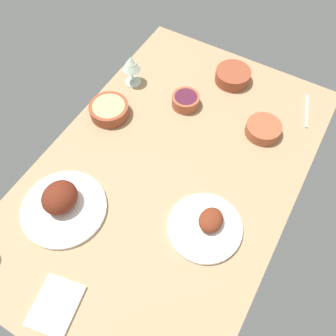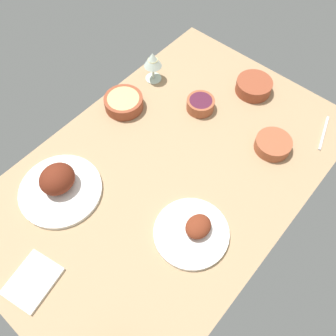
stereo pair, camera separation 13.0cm
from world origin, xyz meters
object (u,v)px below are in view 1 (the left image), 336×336
Objects in this scene: bowl_pasta at (109,110)px; folded_napkin at (56,306)px; bowl_onions at (186,100)px; fork_loose at (307,111)px; bowl_sauce at (263,129)px; bowl_potatoes at (233,75)px; plate_center_main at (206,226)px; plate_near_viewer at (62,203)px; wine_glass at (131,65)px.

bowl_pasta is 0.99× the size of folded_napkin.
bowl_onions is 89.34cm from folded_napkin.
bowl_pasta reaches higher than fork_loose.
bowl_sauce reaches higher than folded_napkin.
bowl_pasta is 1.40× the size of bowl_onions.
bowl_potatoes is at bearing -132.31° from bowl_sauce.
bowl_potatoes reaches higher than folded_napkin.
bowl_pasta is (-24.69, -56.13, 1.17)cm from plate_center_main.
plate_center_main is 46.76cm from bowl_sauce.
folded_napkin is at bearing -31.65° from plate_center_main.
fork_loose is (-19.29, 11.75, -2.12)cm from bowl_sauce.
bowl_onions is at bearing 129.21° from bowl_pasta.
bowl_sauce is at bearing 47.69° from bowl_potatoes.
bowl_pasta is at bearing -39.76° from bowl_potatoes.
bowl_onions is 33.19cm from bowl_sauce.
bowl_potatoes is 0.94× the size of folded_napkin.
folded_napkin is at bearing -37.09° from fork_loose.
plate_near_viewer is 43.69cm from bowl_pasta.
fork_loose is at bearing 148.66° from bowl_sauce.
plate_center_main is 67.31cm from fork_loose.
bowl_sauce is at bearing 111.02° from bowl_pasta.
bowl_potatoes is at bearing 121.24° from wine_glass.
bowl_potatoes is at bearing 154.11° from bowl_onions.
plate_near_viewer is 79.97cm from bowl_sauce.
bowl_onions is (-62.29, 14.10, -0.68)cm from plate_near_viewer.
bowl_sauce is at bearing 178.48° from plate_center_main.
bowl_potatoes is 1.10× the size of bowl_sauce.
plate_center_main is 52.54cm from folded_napkin.
bowl_pasta is 21.21cm from wine_glass.
plate_near_viewer is 2.59× the size of bowl_onions.
plate_center_main is 2.22× the size of bowl_onions.
bowl_sauce reaches higher than fork_loose.
plate_center_main is 1.84× the size of bowl_sauce.
bowl_onions is 26.93cm from wine_glass.
bowl_onions is 0.83× the size of bowl_sauce.
wine_glass reaches higher than folded_napkin.
plate_center_main is at bearing 52.35° from wine_glass.
plate_center_main is 54.74cm from bowl_onions.
plate_near_viewer is at bearing -36.19° from bowl_sauce.
bowl_sauce is at bearing -48.32° from fork_loose.
plate_near_viewer reaches higher than folded_napkin.
folded_napkin is (91.46, -28.81, -1.92)cm from bowl_sauce.
folded_napkin is at bearing -3.38° from bowl_potatoes.
fork_loose is at bearing 159.89° from folded_napkin.
bowl_onions is at bearing -81.33° from fork_loose.
bowl_sauce is 0.86× the size of folded_napkin.
bowl_potatoes is (-22.47, 10.90, 0.20)cm from bowl_onions.
fork_loose is (-110.75, 40.55, -0.20)cm from folded_napkin.
plate_center_main is at bearing 17.39° from bowl_potatoes.
wine_glass is 0.88× the size of folded_napkin.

